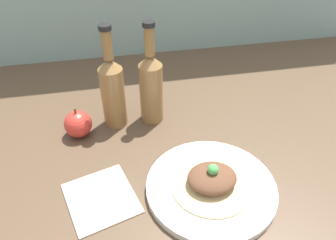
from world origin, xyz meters
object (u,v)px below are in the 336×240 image
Objects in this scene: plate at (211,187)px; plated_food at (212,179)px; cider_bottle_right at (151,86)px; cider_bottle_left at (112,90)px; apple at (78,124)px.

plate is 1.59× the size of plated_food.
plate is 30.47cm from cider_bottle_right.
plate is 34.57cm from cider_bottle_left.
cider_bottle_left is at bearing 18.18° from apple.
cider_bottle_left reaches higher than plate.
apple is at bearing -170.77° from cider_bottle_right.
plated_food is at bearing -72.91° from cider_bottle_right.
plate is 37.34cm from apple.
plate is at bearing -56.33° from cider_bottle_left.
cider_bottle_left is 12.47cm from apple.
plated_food is 33.99cm from cider_bottle_left.
apple is at bearing 138.99° from plate.
cider_bottle_right is at bearing 9.23° from apple.
cider_bottle_left is at bearing 123.67° from plated_food.
plated_food is 29.81cm from cider_bottle_right.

